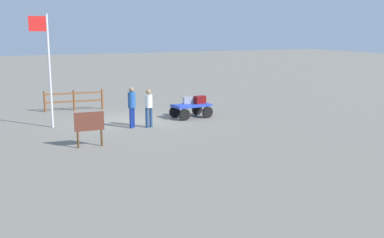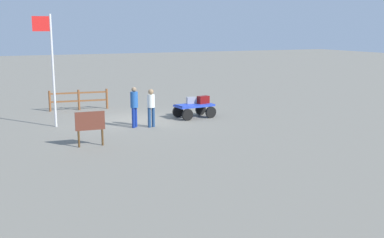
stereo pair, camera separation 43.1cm
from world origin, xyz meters
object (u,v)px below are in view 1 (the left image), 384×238
(worker_lead, at_px, (132,104))
(flagpole, at_px, (47,62))
(signboard, at_px, (89,124))
(suitcase_grey, at_px, (200,100))
(worker_trailing, at_px, (149,105))
(luggage_cart, at_px, (191,108))
(suitcase_dark, at_px, (188,100))

(worker_lead, distance_m, flagpole, 4.08)
(flagpole, distance_m, signboard, 4.73)
(suitcase_grey, height_order, worker_trailing, worker_trailing)
(luggage_cart, distance_m, signboard, 6.92)
(signboard, bearing_deg, flagpole, -79.71)
(luggage_cart, bearing_deg, signboard, 31.82)
(worker_lead, relative_size, signboard, 1.38)
(signboard, bearing_deg, suitcase_grey, -149.78)
(luggage_cart, relative_size, flagpole, 0.40)
(suitcase_grey, bearing_deg, worker_trailing, 23.22)
(worker_lead, bearing_deg, worker_trailing, 161.91)
(luggage_cart, distance_m, worker_trailing, 3.01)
(suitcase_dark, relative_size, signboard, 0.39)
(suitcase_dark, bearing_deg, worker_lead, 22.42)
(luggage_cart, height_order, signboard, signboard)
(suitcase_dark, relative_size, worker_trailing, 0.30)
(worker_trailing, relative_size, signboard, 1.30)
(suitcase_dark, relative_size, flagpole, 0.10)
(luggage_cart, distance_m, flagpole, 7.09)
(luggage_cart, xyz_separation_m, worker_lead, (3.37, 1.05, 0.59))
(luggage_cart, xyz_separation_m, flagpole, (6.63, -0.56, 2.46))
(suitcase_dark, distance_m, signboard, 7.10)
(worker_lead, bearing_deg, signboard, 46.05)
(suitcase_grey, height_order, flagpole, flagpole)
(worker_lead, height_order, worker_trailing, worker_lead)
(flagpole, height_order, signboard, flagpole)
(luggage_cart, bearing_deg, suitcase_dark, -92.00)
(suitcase_dark, bearing_deg, luggage_cart, 88.00)
(worker_lead, xyz_separation_m, flagpole, (3.26, -1.61, 1.86))
(suitcase_grey, relative_size, worker_trailing, 0.37)
(worker_lead, xyz_separation_m, worker_trailing, (-0.71, 0.23, -0.05))
(luggage_cart, relative_size, suitcase_grey, 3.14)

